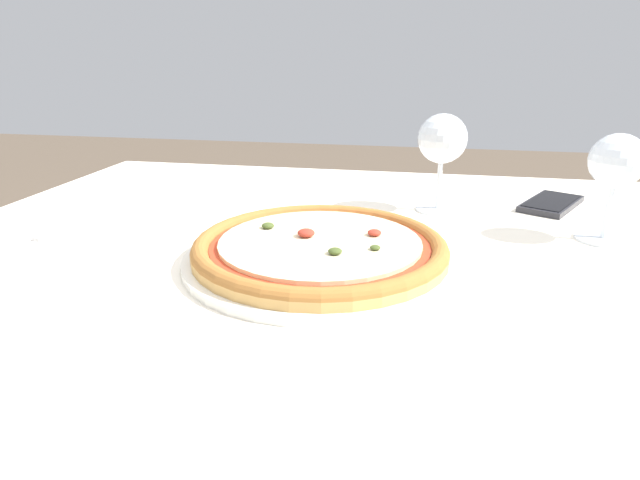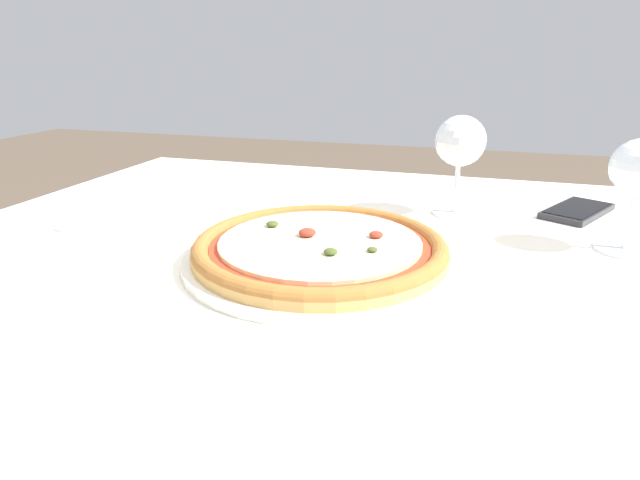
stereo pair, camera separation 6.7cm
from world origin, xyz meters
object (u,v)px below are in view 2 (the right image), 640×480
(fork, at_px, (104,214))
(wine_glass_far_right, at_px, (639,172))
(dining_table, at_px, (312,323))
(cell_phone, at_px, (577,211))
(wine_glass_far_left, at_px, (460,144))
(pizza_plate, at_px, (320,250))

(fork, xyz_separation_m, wine_glass_far_right, (0.77, 0.07, 0.10))
(dining_table, relative_size, fork, 6.79)
(fork, xyz_separation_m, cell_phone, (0.74, 0.24, 0.00))
(fork, xyz_separation_m, wine_glass_far_left, (0.54, 0.17, 0.11))
(fork, height_order, wine_glass_far_left, wine_glass_far_left)
(fork, bearing_deg, wine_glass_far_right, 5.12)
(pizza_plate, relative_size, fork, 2.03)
(pizza_plate, distance_m, wine_glass_far_left, 0.32)
(dining_table, bearing_deg, pizza_plate, 66.66)
(fork, bearing_deg, wine_glass_far_left, 17.85)
(cell_phone, bearing_deg, pizza_plate, -136.47)
(wine_glass_far_right, bearing_deg, pizza_plate, -157.26)
(fork, height_order, wine_glass_far_right, wine_glass_far_right)
(wine_glass_far_left, relative_size, wine_glass_far_right, 1.06)
(dining_table, xyz_separation_m, pizza_plate, (0.01, 0.01, 0.10))
(dining_table, distance_m, wine_glass_far_right, 0.46)
(fork, bearing_deg, pizza_plate, -12.72)
(dining_table, distance_m, cell_phone, 0.49)
(fork, distance_m, cell_phone, 0.77)
(pizza_plate, distance_m, wine_glass_far_right, 0.42)
(cell_phone, bearing_deg, wine_glass_far_right, -77.85)
(wine_glass_far_left, distance_m, cell_phone, 0.23)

